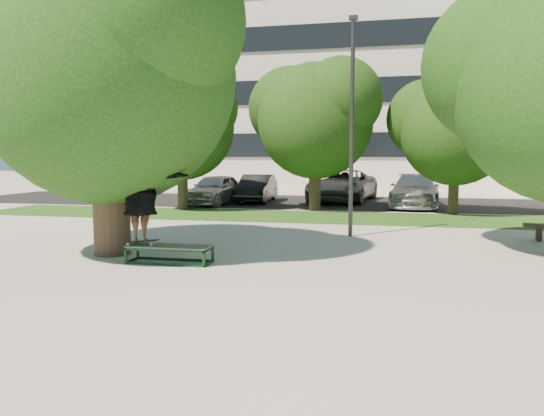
% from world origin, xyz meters
% --- Properties ---
extents(ground, '(120.00, 120.00, 0.00)m').
position_xyz_m(ground, '(0.00, 0.00, 0.00)').
color(ground, gray).
rests_on(ground, ground).
extents(grass_strip, '(30.00, 4.00, 0.02)m').
position_xyz_m(grass_strip, '(1.00, 9.50, 0.01)').
color(grass_strip, '#1D4513').
rests_on(grass_strip, ground).
extents(asphalt_strip, '(40.00, 8.00, 0.01)m').
position_xyz_m(asphalt_strip, '(0.00, 16.00, 0.01)').
color(asphalt_strip, black).
rests_on(asphalt_strip, ground).
extents(tree_left, '(6.96, 5.95, 7.12)m').
position_xyz_m(tree_left, '(-4.29, 1.09, 4.42)').
color(tree_left, '#38281E').
rests_on(tree_left, ground).
extents(bg_tree_left, '(5.28, 4.51, 5.77)m').
position_xyz_m(bg_tree_left, '(-6.57, 11.07, 3.73)').
color(bg_tree_left, '#38281E').
rests_on(bg_tree_left, ground).
extents(bg_tree_mid, '(5.76, 4.92, 6.24)m').
position_xyz_m(bg_tree_mid, '(-1.08, 12.08, 4.02)').
color(bg_tree_mid, '#38281E').
rests_on(bg_tree_mid, ground).
extents(bg_tree_right, '(5.04, 4.31, 5.43)m').
position_xyz_m(bg_tree_right, '(4.43, 11.57, 3.49)').
color(bg_tree_right, '#38281E').
rests_on(bg_tree_right, ground).
extents(lamppost, '(0.25, 0.15, 6.11)m').
position_xyz_m(lamppost, '(1.00, 5.00, 3.15)').
color(lamppost, '#2D2D30').
rests_on(lamppost, ground).
extents(office_building, '(30.00, 14.12, 16.00)m').
position_xyz_m(office_building, '(-2.00, 31.98, 8.00)').
color(office_building, beige).
rests_on(office_building, ground).
extents(grind_box, '(1.80, 0.60, 0.38)m').
position_xyz_m(grind_box, '(-2.50, 0.35, 0.19)').
color(grind_box, '#10321A').
rests_on(grind_box, ground).
extents(skater_rig, '(2.29, 1.20, 1.88)m').
position_xyz_m(skater_rig, '(-3.15, 0.35, 1.35)').
color(skater_rig, white).
rests_on(skater_rig, grind_box).
extents(bystander, '(0.82, 0.73, 1.89)m').
position_xyz_m(bystander, '(-4.97, 2.21, 0.94)').
color(bystander, '#195260').
rests_on(bystander, ground).
extents(car_silver_a, '(2.14, 4.38, 1.44)m').
position_xyz_m(car_silver_a, '(-5.93, 13.55, 0.72)').
color(car_silver_a, '#A8A8AD').
rests_on(car_silver_a, asphalt_strip).
extents(car_dark, '(1.62, 4.18, 1.36)m').
position_xyz_m(car_dark, '(-4.34, 15.26, 0.68)').
color(car_dark, black).
rests_on(car_dark, asphalt_strip).
extents(car_grey, '(3.47, 6.09, 1.60)m').
position_xyz_m(car_grey, '(-0.24, 16.50, 0.80)').
color(car_grey, '#58575C').
rests_on(car_grey, asphalt_strip).
extents(car_silver_b, '(2.40, 5.19, 1.47)m').
position_xyz_m(car_silver_b, '(3.18, 14.40, 0.73)').
color(car_silver_b, '#BBBABF').
rests_on(car_silver_b, asphalt_strip).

